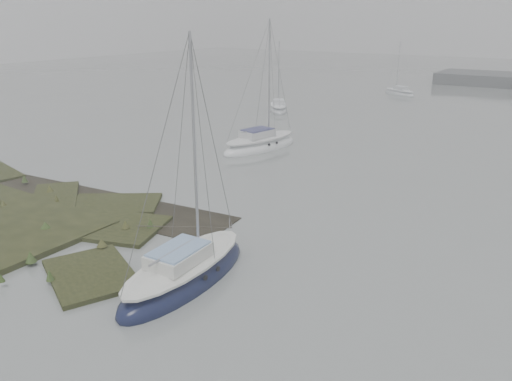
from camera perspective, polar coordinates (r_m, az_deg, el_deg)
name	(u,v)px	position (r m, az deg, el deg)	size (l,w,h in m)	color
ground	(388,123)	(42.77, 14.89, 7.46)	(160.00, 160.00, 0.00)	slate
sailboat_main	(185,274)	(16.68, -8.13, -9.43)	(2.27, 6.08, 8.45)	black
sailboat_white	(260,145)	(32.98, 0.47, 5.25)	(3.30, 6.52, 8.79)	white
sailboat_far_a	(278,108)	(47.11, 2.59, 9.37)	(3.93, 4.85, 6.74)	#ABB0B4
sailboat_far_c	(399,93)	(59.35, 16.07, 10.66)	(4.54, 3.41, 6.20)	silver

